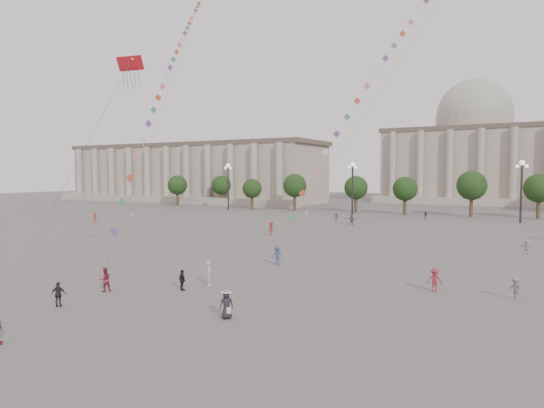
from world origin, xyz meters
The scene contains 27 objects.
ground centered at (0.00, 0.00, 0.00)m, with size 360.00×360.00×0.00m, color #504E4B.
hall_west centered at (-75.00, 93.89, 8.43)m, with size 84.00×26.22×17.20m.
hall_central centered at (0.00, 129.22, 14.23)m, with size 48.30×34.30×35.50m.
tree_row centered at (0.00, 78.00, 5.39)m, with size 137.12×5.12×8.00m.
lamp_post_far_west centered at (-45.00, 70.00, 7.35)m, with size 2.00×0.90×10.65m.
lamp_post_mid_west centered at (-15.00, 70.00, 7.35)m, with size 2.00×0.90×10.65m.
lamp_post_mid_east centered at (15.00, 70.00, 7.35)m, with size 2.00×0.90×10.65m.
person_crowd_0 centered at (-0.27, 68.00, 0.81)m, with size 0.95×0.40×1.63m, color navy.
person_crowd_1 centered at (-47.99, 42.99, 0.79)m, with size 0.77×0.60×1.58m, color white.
person_crowd_2 centered at (-47.97, 34.55, 0.92)m, with size 1.19×0.68×1.84m, color #9C452A.
person_crowd_4 centered at (-10.59, 53.59, 0.75)m, with size 1.39×0.44×1.50m, color silver.
person_crowd_6 centered at (16.89, 13.58, 0.79)m, with size 1.03×0.59×1.59m, color slate.
person_crowd_7 centered at (16.96, 34.72, 0.75)m, with size 1.39×0.44×1.50m, color beige.
person_crowd_8 centered at (11.76, 13.29, 0.84)m, with size 1.09×0.63×1.69m, color maroon.
person_crowd_10 centered at (-19.49, 58.12, 0.76)m, with size 0.55×0.36×1.52m, color silver.
person_crowd_12 centered at (-8.85, 52.90, 0.90)m, with size 1.67×0.53×1.80m, color #58585D.
person_crowd_13 centered at (-3.46, 7.03, 0.93)m, with size 0.68×0.44×1.85m, color #B9BAB5.
person_crowd_16 centered at (-13.11, 56.77, 0.81)m, with size 0.95×0.40×1.63m, color slate.
person_crowd_17 centered at (-13.87, 35.04, 0.93)m, with size 1.20×0.69×1.85m, color maroon.
tourist_1 centered at (-4.16, 4.78, 0.76)m, with size 0.89×0.37×1.52m, color black.
tourist_4 centered at (-8.25, -2.35, 0.79)m, with size 0.92×0.38×1.57m, color black.
kite_flyer_0 centered at (-8.78, 1.84, 0.86)m, with size 0.83×0.65×1.71m, color maroon.
kite_flyer_1 centered at (-2.83, 16.61, 0.90)m, with size 1.16×0.67×1.80m, color navy.
hat_person centered at (2.48, 0.77, 0.87)m, with size 0.95×0.95×1.69m.
dragon_kite centered at (-9.51, 5.28, 15.99)m, with size 3.44×7.32×21.01m.
kite_train_west centered at (-22.99, 26.00, 22.13)m, with size 26.90×44.70×65.41m.
kite_train_mid centered at (4.92, 38.56, 27.66)m, with size 15.22×41.22×65.27m.
Camera 1 is at (18.34, -22.05, 8.45)m, focal length 32.00 mm.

